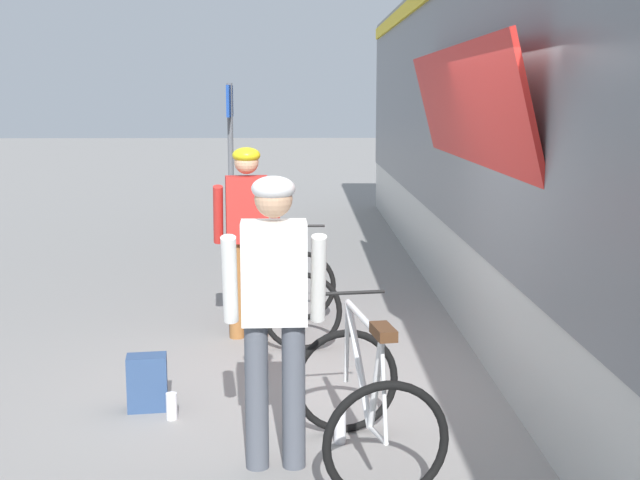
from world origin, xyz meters
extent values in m
plane|color=gray|center=(0.00, 0.00, 0.00)|extent=(80.00, 80.00, 0.00)
cube|color=slate|center=(2.76, 1.42, 2.25)|extent=(3.00, 18.94, 2.70)
cube|color=#B7B7B2|center=(2.76, 1.42, 0.45)|extent=(2.97, 18.94, 0.90)
cube|color=red|center=(1.24, 1.16, 1.80)|extent=(0.47, 4.40, 1.66)
cube|color=black|center=(1.23, 0.55, 2.25)|extent=(0.04, 1.10, 0.80)
cylinder|color=#935B2D|center=(-0.84, 1.41, 0.45)|extent=(0.14, 0.14, 0.90)
cylinder|color=#935B2D|center=(-0.62, 1.43, 0.45)|extent=(0.14, 0.14, 0.90)
cube|color=red|center=(-0.73, 1.42, 1.20)|extent=(0.41, 0.29, 0.60)
cylinder|color=red|center=(-0.99, 1.43, 1.15)|extent=(0.12, 0.27, 0.56)
cylinder|color=red|center=(-0.48, 1.49, 1.15)|extent=(0.12, 0.27, 0.56)
sphere|color=tan|center=(-0.73, 1.42, 1.63)|extent=(0.22, 0.22, 0.22)
ellipsoid|color=yellow|center=(-0.73, 1.42, 1.69)|extent=(0.29, 0.30, 0.14)
cylinder|color=#4C515B|center=(-0.50, -1.36, 0.45)|extent=(0.14, 0.14, 0.90)
cylinder|color=#4C515B|center=(-0.28, -1.36, 0.45)|extent=(0.14, 0.14, 0.90)
cube|color=white|center=(-0.39, -1.36, 1.20)|extent=(0.39, 0.25, 0.60)
cylinder|color=white|center=(-0.65, -1.33, 1.15)|extent=(0.10, 0.26, 0.56)
cylinder|color=white|center=(-0.13, -1.31, 1.15)|extent=(0.10, 0.26, 0.56)
sphere|color=tan|center=(-0.39, -1.36, 1.63)|extent=(0.22, 0.22, 0.22)
ellipsoid|color=white|center=(-0.39, -1.36, 1.69)|extent=(0.26, 0.28, 0.14)
torus|color=black|center=(-0.25, 2.00, 0.36)|extent=(0.71, 0.06, 0.71)
torus|color=black|center=(-0.24, 0.98, 0.36)|extent=(0.71, 0.06, 0.71)
cylinder|color=silver|center=(-0.25, 1.64, 0.60)|extent=(0.05, 0.64, 0.63)
cylinder|color=silver|center=(-0.24, 1.52, 0.91)|extent=(0.05, 0.85, 0.04)
cylinder|color=silver|center=(-0.24, 1.22, 0.60)|extent=(0.04, 0.27, 0.62)
cylinder|color=silver|center=(-0.24, 1.16, 0.33)|extent=(0.03, 0.36, 0.08)
cylinder|color=silver|center=(-0.24, 1.04, 0.63)|extent=(0.03, 0.14, 0.56)
cylinder|color=silver|center=(-0.25, 1.97, 0.63)|extent=(0.03, 0.08, 0.55)
cylinder|color=black|center=(-0.25, 1.95, 0.97)|extent=(0.48, 0.03, 0.02)
cube|color=#4C2D19|center=(-0.24, 1.07, 0.96)|extent=(0.10, 0.24, 0.06)
torus|color=black|center=(0.06, -0.85, 0.36)|extent=(0.71, 0.17, 0.71)
torus|color=black|center=(0.22, -1.85, 0.36)|extent=(0.71, 0.17, 0.71)
cylinder|color=white|center=(0.12, -1.20, 0.60)|extent=(0.15, 0.64, 0.63)
cylinder|color=white|center=(0.14, -1.31, 0.91)|extent=(0.18, 0.85, 0.04)
cylinder|color=white|center=(0.19, -1.62, 0.60)|extent=(0.08, 0.28, 0.62)
cylinder|color=white|center=(0.20, -1.68, 0.33)|extent=(0.09, 0.36, 0.08)
cylinder|color=white|center=(0.21, -1.79, 0.63)|extent=(0.05, 0.15, 0.56)
cylinder|color=white|center=(0.06, -0.87, 0.63)|extent=(0.04, 0.09, 0.55)
cylinder|color=black|center=(0.07, -0.90, 0.97)|extent=(0.48, 0.10, 0.02)
cube|color=#4C2D19|center=(0.21, -1.76, 0.96)|extent=(0.14, 0.25, 0.06)
cube|color=navy|center=(-1.34, -0.40, 0.20)|extent=(0.30, 0.22, 0.40)
cylinder|color=silver|center=(0.01, -1.01, 0.11)|extent=(0.08, 0.08, 0.21)
cylinder|color=silver|center=(-1.14, -0.59, 0.09)|extent=(0.08, 0.08, 0.19)
cylinder|color=#595B60|center=(-1.25, 5.83, 1.20)|extent=(0.08, 0.08, 2.40)
cube|color=#193F99|center=(-1.25, 5.83, 2.15)|extent=(0.04, 0.70, 0.44)
camera|label=1|loc=(-0.22, -6.13, 2.20)|focal=47.05mm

